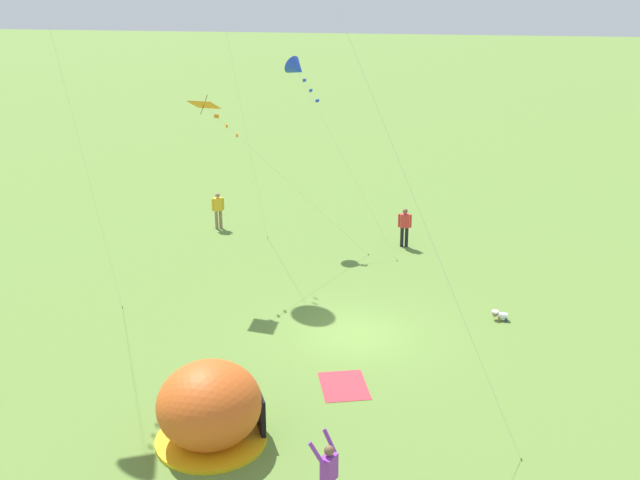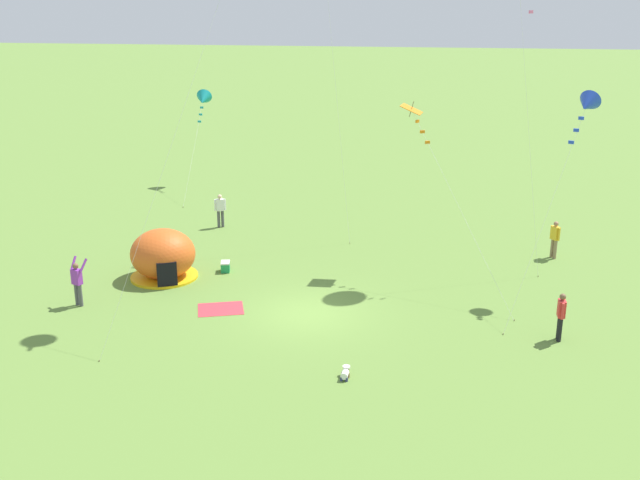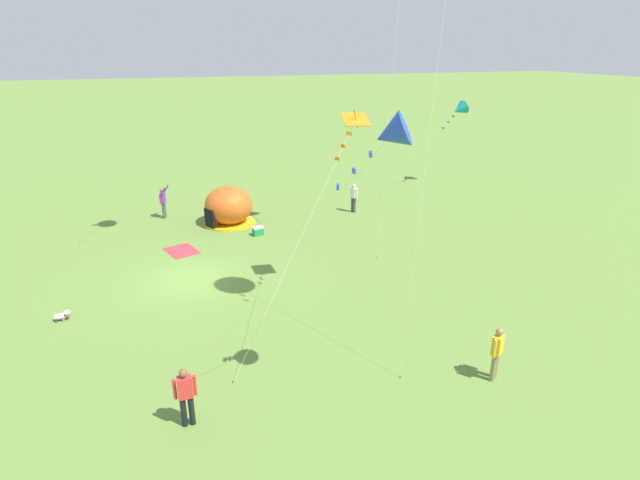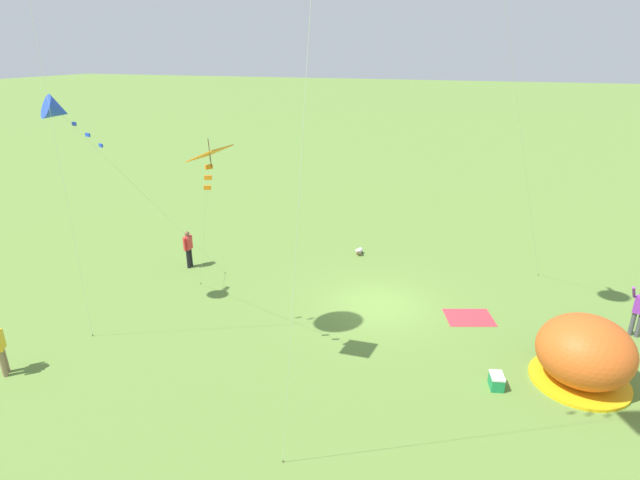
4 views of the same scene
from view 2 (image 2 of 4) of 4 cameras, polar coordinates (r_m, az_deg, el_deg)
name	(u,v)px [view 2 (image 2 of 4)]	position (r m, az deg, el deg)	size (l,w,h in m)	color
ground_plane	(308,314)	(28.02, -0.92, -5.65)	(300.00, 300.00, 0.00)	olive
popup_tent	(163,255)	(31.85, -11.88, -1.13)	(2.81, 2.81, 2.10)	#D8591E
picnic_blanket	(221,309)	(28.67, -7.58, -5.23)	(1.70, 1.30, 0.01)	#CC333D
cooler_box	(225,267)	(32.37, -7.22, -2.02)	(0.48, 0.60, 0.44)	#1E8C4C
toddler_crawling	(345,373)	(23.55, 1.94, -10.07)	(0.27, 0.55, 0.32)	white
person_strolling	(220,209)	(38.36, -7.61, 2.36)	(0.55, 0.37, 1.72)	#4C4C51
person_arms_raised	(77,281)	(29.83, -18.01, -3.00)	(0.71, 0.61, 1.89)	#4C4C51
person_with_toddler	(555,238)	(35.12, 17.45, 0.18)	(0.41, 0.51, 1.72)	#8C7251
person_center_field	(561,314)	(26.88, 17.88, -5.41)	(0.24, 0.59, 1.72)	black
kite_teal	(203,100)	(47.07, -8.90, 10.53)	(1.03, 6.48, 5.82)	silver
kite_orange	(415,116)	(31.45, 7.23, 9.37)	(4.73, 5.97, 7.17)	silver
kite_blue	(587,105)	(30.07, 19.67, 9.68)	(3.44, 5.44, 7.94)	silver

